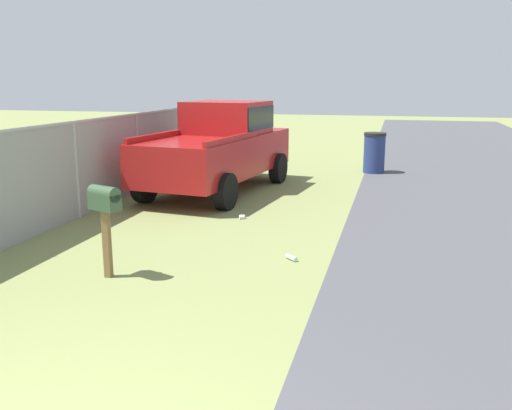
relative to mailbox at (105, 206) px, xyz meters
The scene contains 6 objects.
mailbox is the anchor object (origin of this frame).
pickup_truck 6.07m from the mailbox, ahead, with size 5.16×2.65×2.09m.
trash_bin 10.09m from the mailbox, 17.66° to the right, with size 0.62×0.62×1.14m.
fence_section 4.65m from the mailbox, 28.02° to the left, with size 18.09×0.07×1.85m.
litter_bottle_midfield_b 2.77m from the mailbox, 59.90° to the right, with size 0.07×0.07×0.22m, color #B2D8BF.
litter_cup_midfield_a 3.72m from the mailbox, 14.07° to the right, with size 0.08×0.08×0.10m, color white.
Camera 1 is at (-2.04, -2.19, 2.58)m, focal length 38.64 mm.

